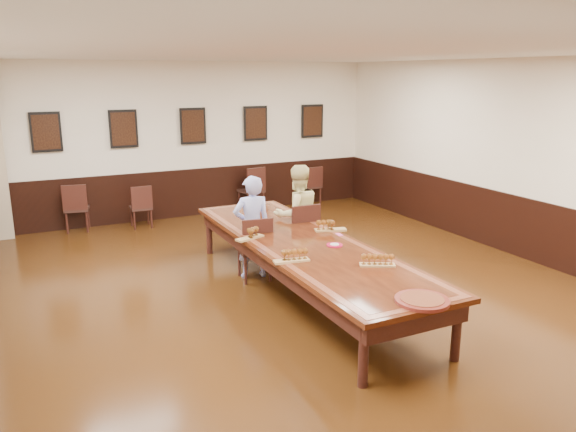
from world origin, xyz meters
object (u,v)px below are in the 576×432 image
spare_chair_d (310,185)px  chair_woman (300,234)px  spare_chair_b (141,206)px  person_man (252,227)px  spare_chair_a (77,207)px  person_woman (297,215)px  spare_chair_c (251,189)px  chair_man (254,248)px  carved_platter (422,300)px  conference_table (304,252)px

spare_chair_d → chair_woman: bearing=54.9°
spare_chair_b → person_man: (0.90, -3.53, 0.34)m
spare_chair_a → person_woman: size_ratio=0.59×
spare_chair_a → person_man: (2.05, -3.82, 0.30)m
spare_chair_a → spare_chair_c: 3.61m
person_man → chair_man: bearing=90.0°
spare_chair_c → spare_chair_d: size_ratio=1.12×
spare_chair_d → person_man: (-3.06, -3.87, 0.32)m
person_man → carved_platter: (0.45, -3.28, 0.00)m
spare_chair_a → person_man: person_man is taller
person_woman → conference_table: size_ratio=0.32×
person_man → conference_table: bearing=117.4°
chair_woman → person_man: size_ratio=0.66×
chair_man → spare_chair_b: size_ratio=1.13×
chair_man → spare_chair_a: size_ratio=1.03×
carved_platter → spare_chair_a: bearing=109.4°
person_man → chair_woman: bearing=-162.5°
chair_man → chair_woman: (0.89, 0.26, 0.03)m
spare_chair_b → person_man: bearing=105.5°
chair_man → spare_chair_b: bearing=-69.3°
spare_chair_c → carved_platter: spare_chair_c is taller
carved_platter → spare_chair_b: bearing=101.2°
chair_woman → person_man: bearing=12.3°
carved_platter → person_woman: bearing=83.1°
spare_chair_b → spare_chair_c: spare_chair_c is taller
chair_woman → person_woman: 0.31m
chair_man → spare_chair_c: (1.57, 3.91, 0.02)m
chair_woman → spare_chair_a: size_ratio=1.08×
spare_chair_a → carved_platter: 7.53m
spare_chair_c → conference_table: spare_chair_c is taller
chair_man → person_man: size_ratio=0.63×
person_man → spare_chair_d: bearing=-121.4°
person_woman → carved_platter: size_ratio=2.34×
chair_man → spare_chair_b: 3.74m
spare_chair_b → person_woman: size_ratio=0.54×
person_man → person_woman: bearing=-155.9°
spare_chair_d → person_woman: 4.22m
spare_chair_b → conference_table: 4.68m
spare_chair_b → carved_platter: bearing=102.4°
person_man → person_woman: size_ratio=0.97×
spare_chair_b → conference_table: (1.25, -4.50, 0.18)m
spare_chair_b → carved_platter: spare_chair_b is taller
person_man → conference_table: person_man is taller
spare_chair_b → person_woman: 3.74m
conference_table → person_man: bearing=110.4°
chair_woman → person_man: (-0.88, -0.16, 0.26)m
spare_chair_d → spare_chair_c: bearing=-2.3°
chair_woman → spare_chair_c: 3.71m
spare_chair_d → person_man: person_man is taller
person_woman → spare_chair_d: bearing=-119.5°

